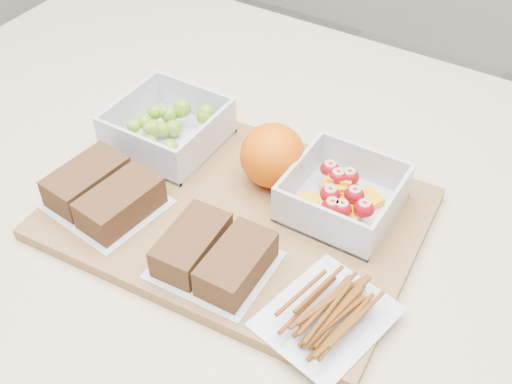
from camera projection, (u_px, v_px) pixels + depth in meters
The scene contains 7 objects.
cutting_board at pixel (236, 214), 0.76m from camera, with size 0.42×0.30×0.02m, color olive.
grape_container at pixel (170, 128), 0.83m from camera, with size 0.13×0.13×0.05m.
fruit_container at pixel (342, 196), 0.74m from camera, with size 0.12×0.12×0.05m.
orange at pixel (273, 156), 0.77m from camera, with size 0.08×0.08×0.08m, color #ED5E05.
sandwich_bag_left at pixel (104, 192), 0.75m from camera, with size 0.14×0.13×0.04m.
sandwich_bag_center at pixel (214, 255), 0.68m from camera, with size 0.13×0.11×0.04m.
pretzel_bag at pixel (328, 309), 0.64m from camera, with size 0.13×0.15×0.03m.
Camera 1 is at (0.30, -0.46, 1.45)m, focal length 45.00 mm.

